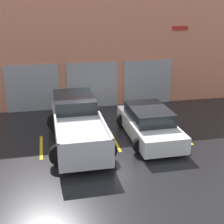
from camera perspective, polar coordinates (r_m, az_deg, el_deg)
ground_plane at (r=14.73m, az=-0.98°, el=-2.53°), size 28.00×28.00×0.00m
shophouse_building at (r=17.10m, az=-3.24°, el=10.57°), size 17.13×0.68×5.85m
pickup_truck at (r=12.93m, az=-6.36°, el=-2.07°), size 2.46×5.29×1.66m
sedan_white at (r=13.38m, az=6.78°, el=-2.14°), size 2.21×4.34×1.32m
parking_stripe_far_left at (r=12.95m, az=-12.81°, el=-6.25°), size 0.12×2.20×0.01m
parking_stripe_left at (r=13.21m, az=0.46°, el=-5.20°), size 0.12×2.20×0.01m
parking_stripe_centre at (r=14.13m, az=12.56°, el=-3.99°), size 0.12×2.20×0.01m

